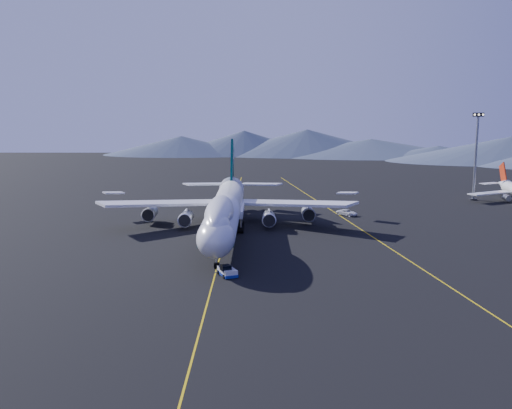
{
  "coord_description": "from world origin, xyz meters",
  "views": [
    {
      "loc": [
        7.3,
        -121.03,
        26.63
      ],
      "look_at": [
        6.56,
        4.73,
        6.0
      ],
      "focal_mm": 40.0,
      "sensor_mm": 36.0,
      "label": 1
    }
  ],
  "objects_px": {
    "service_van": "(347,213)",
    "floodlight_mast": "(476,156)",
    "pushback_tug": "(227,272)",
    "boeing_747": "(226,209)"
  },
  "relations": [
    {
      "from": "service_van",
      "to": "floodlight_mast",
      "type": "distance_m",
      "value": 51.37
    },
    {
      "from": "pushback_tug",
      "to": "service_van",
      "type": "height_order",
      "value": "pushback_tug"
    },
    {
      "from": "pushback_tug",
      "to": "boeing_747",
      "type": "bearing_deg",
      "value": 70.47
    },
    {
      "from": "service_van",
      "to": "floodlight_mast",
      "type": "xyz_separation_m",
      "value": [
        42.27,
        26.38,
        12.52
      ]
    },
    {
      "from": "pushback_tug",
      "to": "floodlight_mast",
      "type": "relative_size",
      "value": 0.19
    },
    {
      "from": "pushback_tug",
      "to": "floodlight_mast",
      "type": "height_order",
      "value": "floodlight_mast"
    },
    {
      "from": "boeing_747",
      "to": "floodlight_mast",
      "type": "relative_size",
      "value": 2.76
    },
    {
      "from": "boeing_747",
      "to": "floodlight_mast",
      "type": "xyz_separation_m",
      "value": [
        72.27,
        50.23,
        7.47
      ]
    },
    {
      "from": "service_van",
      "to": "floodlight_mast",
      "type": "height_order",
      "value": "floodlight_mast"
    },
    {
      "from": "boeing_747",
      "to": "pushback_tug",
      "type": "xyz_separation_m",
      "value": [
        2.07,
        -30.82,
        -5.21
      ]
    }
  ]
}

